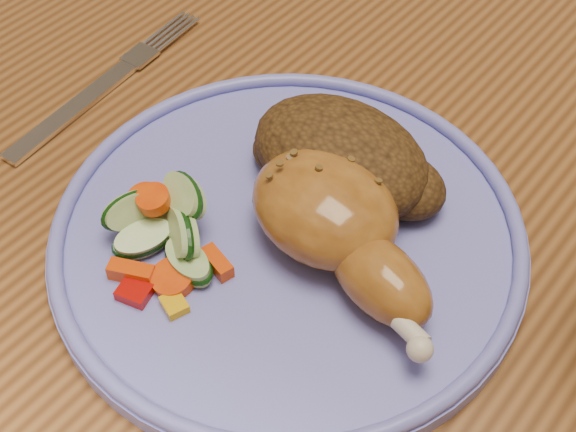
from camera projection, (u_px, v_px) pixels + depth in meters
The scene contains 7 objects.
dining_table at pixel (453, 287), 0.59m from camera, with size 0.90×1.40×0.75m.
plate at pixel (288, 238), 0.51m from camera, with size 0.30×0.30×0.01m, color #6F70D3.
plate_rim at pixel (288, 226), 0.50m from camera, with size 0.30×0.30×0.01m, color #6F70D3.
chicken_leg at pixel (338, 224), 0.47m from camera, with size 0.16×0.10×0.05m.
rice_pilaf at pixel (344, 159), 0.51m from camera, with size 0.13×0.09×0.05m.
vegetable_pile at pixel (163, 230), 0.49m from camera, with size 0.09×0.09×0.04m.
fork at pixel (101, 87), 0.60m from camera, with size 0.03×0.18×0.00m.
Camera 1 is at (0.12, -0.34, 1.15)m, focal length 50.00 mm.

